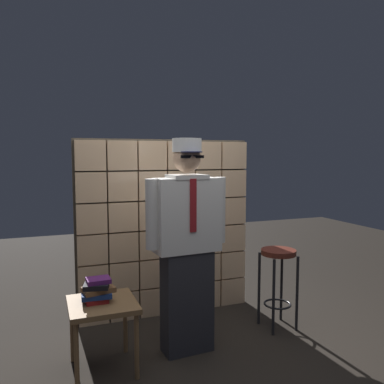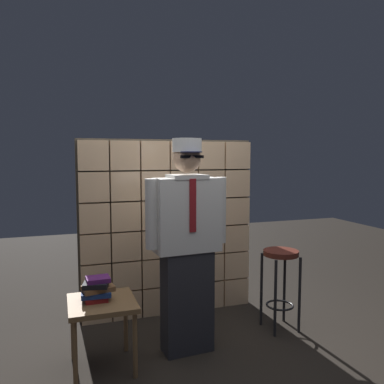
{
  "view_description": "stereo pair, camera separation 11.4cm",
  "coord_description": "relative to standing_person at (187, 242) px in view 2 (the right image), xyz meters",
  "views": [
    {
      "loc": [
        -1.21,
        -2.71,
        1.7
      ],
      "look_at": [
        -0.05,
        0.32,
        1.4
      ],
      "focal_mm": 36.41,
      "sensor_mm": 36.0,
      "label": 1
    },
    {
      "loc": [
        -1.1,
        -2.75,
        1.7
      ],
      "look_at": [
        -0.05,
        0.32,
        1.4
      ],
      "focal_mm": 36.41,
      "sensor_mm": 36.0,
      "label": 2
    }
  ],
  "objects": [
    {
      "name": "ground_plane",
      "position": [
        0.08,
        -0.35,
        -0.96
      ],
      "size": [
        12.0,
        12.0,
        0.0
      ],
      "color": "black"
    },
    {
      "name": "glass_block_wall",
      "position": [
        0.08,
        0.85,
        -0.04
      ],
      "size": [
        1.89,
        0.1,
        1.89
      ],
      "color": "#E0B78C",
      "rests_on": "ground"
    },
    {
      "name": "standing_person",
      "position": [
        0.0,
        0.0,
        0.0
      ],
      "size": [
        0.74,
        0.32,
        1.84
      ],
      "rotation": [
        0.0,
        0.0,
        0.07
      ],
      "color": "#28282D",
      "rests_on": "ground"
    },
    {
      "name": "bar_stool",
      "position": [
        1.0,
        0.12,
        -0.38
      ],
      "size": [
        0.34,
        0.34,
        0.79
      ],
      "color": "#592319",
      "rests_on": "ground"
    },
    {
      "name": "side_table",
      "position": [
        -0.73,
        -0.05,
        -0.48
      ],
      "size": [
        0.52,
        0.52,
        0.56
      ],
      "color": "brown",
      "rests_on": "ground"
    },
    {
      "name": "book_stack",
      "position": [
        -0.76,
        -0.03,
        -0.31
      ],
      "size": [
        0.27,
        0.22,
        0.19
      ],
      "color": "maroon",
      "rests_on": "side_table"
    }
  ]
}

